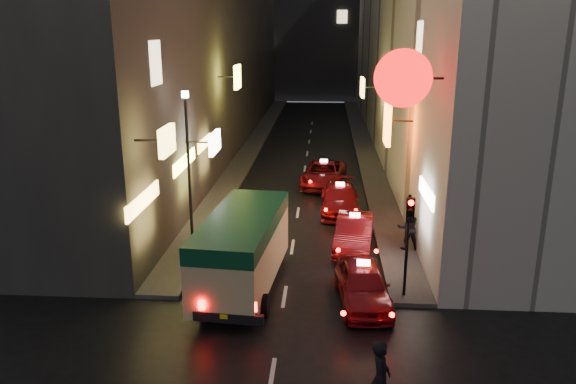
% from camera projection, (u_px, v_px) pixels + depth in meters
% --- Properties ---
extents(building_left, '(7.42, 52.21, 18.00)m').
position_uv_depth(building_left, '(201.00, 24.00, 41.36)').
color(building_left, '#3B3836').
rests_on(building_left, ground).
extents(building_right, '(8.21, 52.00, 18.00)m').
position_uv_depth(building_right, '(421.00, 24.00, 40.33)').
color(building_right, beige).
rests_on(building_right, ground).
extents(building_far, '(30.00, 10.00, 22.00)m').
position_uv_depth(building_far, '(318.00, 9.00, 70.92)').
color(building_far, '#2F2F33').
rests_on(building_far, ground).
extents(sidewalk_left, '(1.50, 52.00, 0.15)m').
position_uv_depth(sidewalk_left, '(254.00, 144.00, 43.63)').
color(sidewalk_left, '#474442').
rests_on(sidewalk_left, ground).
extents(sidewalk_right, '(1.50, 52.00, 0.15)m').
position_uv_depth(sidewalk_right, '(364.00, 145.00, 43.09)').
color(sidewalk_right, '#474442').
rests_on(sidewalk_right, ground).
extents(minibus, '(2.74, 6.41, 2.68)m').
position_uv_depth(minibus, '(243.00, 243.00, 19.10)').
color(minibus, '#CFB581').
rests_on(minibus, ground).
extents(taxi_near, '(2.49, 5.11, 1.74)m').
position_uv_depth(taxi_near, '(363.00, 281.00, 18.31)').
color(taxi_near, maroon).
rests_on(taxi_near, ground).
extents(taxi_second, '(2.59, 5.17, 1.75)m').
position_uv_depth(taxi_second, '(354.00, 230.00, 22.91)').
color(taxi_second, maroon).
rests_on(taxi_second, ground).
extents(taxi_third, '(2.04, 4.86, 1.71)m').
position_uv_depth(taxi_third, '(340.00, 197.00, 27.54)').
color(taxi_third, maroon).
rests_on(taxi_third, ground).
extents(taxi_far, '(2.67, 5.19, 1.75)m').
position_uv_depth(taxi_far, '(324.00, 172.00, 32.19)').
color(taxi_far, maroon).
rests_on(taxi_far, ground).
extents(pedestrian_crossing, '(0.55, 0.77, 2.15)m').
position_uv_depth(pedestrian_crossing, '(381.00, 373.00, 12.94)').
color(pedestrian_crossing, black).
rests_on(pedestrian_crossing, ground).
extents(pedestrian_sidewalk, '(0.84, 0.60, 2.06)m').
position_uv_depth(pedestrian_sidewalk, '(408.00, 225.00, 22.38)').
color(pedestrian_sidewalk, black).
rests_on(pedestrian_sidewalk, sidewalk_right).
extents(traffic_light, '(0.26, 0.43, 3.50)m').
position_uv_depth(traffic_light, '(409.00, 225.00, 17.92)').
color(traffic_light, black).
rests_on(traffic_light, sidewalk_right).
extents(lamp_post, '(0.28, 0.28, 6.22)m').
position_uv_depth(lamp_post, '(188.00, 158.00, 22.50)').
color(lamp_post, black).
rests_on(lamp_post, sidewalk_left).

